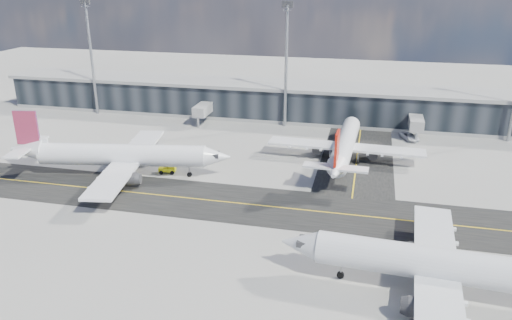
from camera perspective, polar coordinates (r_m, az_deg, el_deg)
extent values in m
plane|color=gray|center=(77.58, -2.92, -6.19)|extent=(300.00, 300.00, 0.00)
cube|color=black|center=(81.02, -2.15, -4.94)|extent=(180.00, 14.00, 0.02)
cube|color=black|center=(107.26, 11.60, 1.23)|extent=(14.00, 50.00, 0.02)
cube|color=yellow|center=(81.01, -2.15, -4.93)|extent=(180.00, 0.25, 0.01)
cube|color=yellow|center=(107.26, 11.60, 1.24)|extent=(0.25, 50.00, 0.01)
cube|color=black|center=(126.78, 3.91, 6.53)|extent=(150.00, 12.00, 8.00)
cube|color=gray|center=(125.77, 3.96, 8.47)|extent=(152.00, 13.00, 0.80)
cube|color=gray|center=(127.71, 3.87, 4.96)|extent=(150.00, 12.20, 0.80)
cube|color=gray|center=(124.13, -5.91, 5.91)|extent=(3.00, 10.00, 2.40)
cylinder|color=gray|center=(120.21, -6.63, 4.25)|extent=(0.60, 0.60, 2.40)
cube|color=gray|center=(118.13, 17.78, 4.24)|extent=(3.00, 10.00, 2.40)
cylinder|color=gray|center=(114.01, 17.81, 2.44)|extent=(0.60, 0.60, 2.40)
cylinder|color=gray|center=(135.47, -18.26, 10.80)|extent=(0.70, 0.70, 28.00)
cube|color=#2D2D30|center=(133.99, -18.97, 16.77)|extent=(2.50, 0.50, 1.40)
cylinder|color=gray|center=(117.89, 3.46, 10.42)|extent=(0.70, 0.70, 28.00)
cube|color=#2D2D30|center=(116.18, 3.62, 17.33)|extent=(2.50, 0.50, 1.40)
cylinder|color=silver|center=(93.39, -15.00, 0.58)|extent=(30.38, 9.10, 4.02)
cone|color=silver|center=(89.56, -4.56, 0.38)|extent=(5.64, 4.82, 4.02)
cone|color=silver|center=(100.08, -24.65, 1.07)|extent=(6.63, 4.99, 4.02)
cube|color=silver|center=(93.43, -14.36, -0.01)|extent=(10.77, 34.51, 0.50)
cylinder|color=#2D2D30|center=(98.91, -12.74, 0.62)|extent=(4.55, 3.00, 2.31)
cylinder|color=#2D2D30|center=(88.20, -14.80, -2.09)|extent=(4.55, 3.00, 2.31)
cube|color=silver|center=(98.64, -12.78, 1.06)|extent=(2.05, 0.74, 0.80)
cube|color=silver|center=(87.90, -14.85, -1.60)|extent=(2.05, 0.74, 0.80)
cube|color=#71244C|center=(98.64, -24.75, 3.37)|extent=(4.23, 1.17, 6.23)
cube|color=silver|center=(99.90, -24.70, 1.40)|extent=(4.83, 12.36, 0.35)
cube|color=#2D2D30|center=(89.49, -4.89, 0.62)|extent=(2.36, 2.52, 0.70)
cylinder|color=gray|center=(91.38, -7.64, -1.22)|extent=(0.28, 0.28, 2.01)
cylinder|color=black|center=(91.66, -7.61, -1.65)|extent=(0.95, 0.50, 0.90)
cylinder|color=black|center=(97.57, -14.85, -0.71)|extent=(1.17, 0.68, 1.11)
cylinder|color=black|center=(92.29, -15.95, -2.08)|extent=(1.17, 0.68, 1.11)
cylinder|color=silver|center=(98.83, 10.15, 1.83)|extent=(4.69, 27.06, 3.59)
cone|color=silver|center=(113.35, 10.96, 4.24)|extent=(3.77, 4.63, 3.59)
cone|color=silver|center=(83.95, 9.05, -1.18)|extent=(3.81, 5.53, 3.59)
cube|color=silver|center=(99.96, 10.17, 1.50)|extent=(30.69, 5.74, 0.45)
cylinder|color=#2D2D30|center=(101.69, 7.17, 1.42)|extent=(2.22, 3.85, 2.07)
cylinder|color=#2D2D30|center=(100.86, 13.23, 0.85)|extent=(2.22, 3.85, 2.07)
cube|color=silver|center=(101.46, 7.19, 1.80)|extent=(0.43, 1.81, 0.72)
cube|color=silver|center=(100.62, 13.26, 1.24)|extent=(0.43, 1.81, 0.72)
cube|color=red|center=(83.05, 9.24, 1.35)|extent=(0.56, 3.78, 5.57)
cube|color=silver|center=(83.75, 9.07, -0.83)|extent=(10.87, 2.95, 0.31)
cube|color=#2D2D30|center=(112.82, 10.95, 4.36)|extent=(2.05, 1.88, 0.63)
cylinder|color=gray|center=(109.81, 10.66, 2.35)|extent=(0.22, 0.22, 1.80)
cylinder|color=black|center=(110.02, 10.63, 2.02)|extent=(0.35, 0.82, 0.81)
cylinder|color=black|center=(99.27, 8.44, 0.12)|extent=(0.49, 1.01, 0.99)
cylinder|color=black|center=(98.84, 11.53, -0.18)|extent=(0.49, 1.01, 0.99)
cylinder|color=silver|center=(61.63, 20.99, -11.21)|extent=(29.76, 5.75, 3.94)
cone|color=silver|center=(62.05, 5.25, -9.53)|extent=(5.16, 4.24, 3.94)
cube|color=silver|center=(62.04, 19.95, -11.91)|extent=(6.98, 33.76, 0.49)
cylinder|color=#2D2D30|center=(57.63, 19.02, -15.84)|extent=(4.27, 2.52, 2.27)
cylinder|color=#2D2D30|center=(67.58, 18.81, -9.97)|extent=(4.27, 2.52, 2.27)
cube|color=silver|center=(57.17, 19.12, -15.20)|extent=(1.99, 0.51, 0.79)
cube|color=silver|center=(67.19, 18.89, -9.39)|extent=(1.99, 0.51, 0.79)
cube|color=#2D2D30|center=(61.78, 5.72, -9.27)|extent=(2.10, 2.29, 0.69)
cylinder|color=gray|center=(62.90, 9.67, -12.26)|extent=(0.25, 0.25, 1.97)
cylinder|color=black|center=(63.31, 9.63, -12.82)|extent=(0.91, 0.40, 0.89)
cylinder|color=black|center=(61.11, 21.67, -15.44)|extent=(1.11, 0.56, 1.08)
cylinder|color=black|center=(66.01, 21.33, -12.47)|extent=(1.11, 0.56, 1.08)
cube|color=yellow|center=(93.88, -10.09, -1.03)|extent=(3.32, 1.98, 0.73)
cube|color=yellow|center=(93.43, -9.56, -0.66)|extent=(1.36, 1.53, 0.93)
cube|color=black|center=(93.30, -9.57, -0.45)|extent=(1.25, 1.46, 0.26)
cylinder|color=black|center=(94.42, -9.37, -1.12)|extent=(0.76, 0.38, 0.73)
cylinder|color=black|center=(93.20, -9.54, -1.43)|extent=(0.76, 0.38, 0.73)
cylinder|color=black|center=(94.88, -10.60, -1.10)|extent=(0.76, 0.38, 0.73)
cylinder|color=black|center=(93.67, -10.78, -1.40)|extent=(0.76, 0.38, 0.73)
imported|color=silver|center=(115.93, 17.13, 2.60)|extent=(4.81, 6.22, 1.57)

